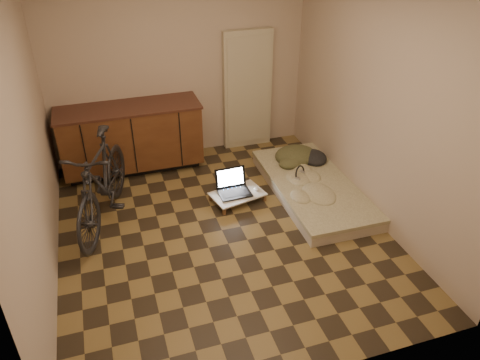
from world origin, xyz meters
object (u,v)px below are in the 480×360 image
object	(u,v)px
futon	(313,187)
laptop	(233,188)
bicycle	(101,178)
lap_desk	(237,194)

from	to	relation	value
futon	laptop	distance (m)	1.01
bicycle	futon	size ratio (longest dim) A/B	0.89
bicycle	lap_desk	size ratio (longest dim) A/B	2.53
laptop	bicycle	bearing A→B (deg)	178.10
futon	lap_desk	distance (m)	0.96
bicycle	laptop	xyz separation A→B (m)	(1.51, -0.02, -0.42)
futon	laptop	world-z (taller)	laptop
lap_desk	laptop	world-z (taller)	laptop
futon	laptop	bearing A→B (deg)	170.04
lap_desk	futon	bearing A→B (deg)	-20.84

